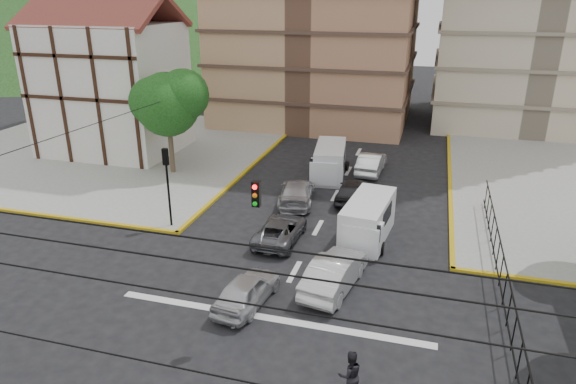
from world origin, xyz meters
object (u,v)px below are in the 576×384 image
(van_left_lane, at_px, (329,163))
(pedestrian_crosswalk, at_px, (350,375))
(car_silver_front_left, at_px, (247,290))
(van_right_lane, at_px, (367,222))
(traffic_light_nw, at_px, (167,174))
(car_white_front_right, at_px, (335,272))

(van_left_lane, height_order, pedestrian_crosswalk, van_left_lane)
(van_left_lane, bearing_deg, car_silver_front_left, -98.18)
(van_right_lane, bearing_deg, van_left_lane, 119.19)
(van_left_lane, xyz_separation_m, pedestrian_crosswalk, (4.85, -20.38, -0.25))
(van_right_lane, bearing_deg, pedestrian_crosswalk, -78.72)
(van_right_lane, relative_size, car_silver_front_left, 1.28)
(van_right_lane, bearing_deg, traffic_light_nw, -166.70)
(traffic_light_nw, relative_size, car_white_front_right, 0.94)
(car_white_front_right, bearing_deg, van_left_lane, -67.79)
(traffic_light_nw, height_order, car_silver_front_left, traffic_light_nw)
(van_left_lane, relative_size, car_white_front_right, 1.12)
(van_left_lane, relative_size, pedestrian_crosswalk, 3.10)
(van_left_lane, distance_m, car_white_front_right, 14.47)
(van_right_lane, distance_m, van_left_lane, 9.94)
(car_silver_front_left, relative_size, pedestrian_crosswalk, 2.34)
(van_right_lane, height_order, van_left_lane, van_left_lane)
(van_right_lane, xyz_separation_m, pedestrian_crosswalk, (0.98, -11.22, -0.23))
(car_white_front_right, xyz_separation_m, pedestrian_crosswalk, (1.71, -6.26, 0.07))
(van_right_lane, height_order, car_silver_front_left, van_right_lane)
(car_silver_front_left, distance_m, pedestrian_crosswalk, 6.39)
(traffic_light_nw, relative_size, car_silver_front_left, 1.11)
(van_right_lane, xyz_separation_m, van_left_lane, (-3.87, 9.16, 0.03))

